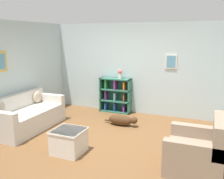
# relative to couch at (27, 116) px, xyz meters

# --- Properties ---
(ground_plane) EXTENTS (14.00, 14.00, 0.00)m
(ground_plane) POSITION_rel_couch_xyz_m (2.05, 0.08, -0.32)
(ground_plane) COLOR brown
(wall_back) EXTENTS (5.60, 0.13, 2.60)m
(wall_back) POSITION_rel_couch_xyz_m (2.05, 2.33, 0.98)
(wall_back) COLOR silver
(wall_back) RESTS_ON ground_plane
(wall_left) EXTENTS (0.13, 5.00, 2.60)m
(wall_left) POSITION_rel_couch_xyz_m (-0.50, 0.08, 0.99)
(wall_left) COLOR silver
(wall_left) RESTS_ON ground_plane
(couch) EXTENTS (0.87, 1.90, 0.85)m
(couch) POSITION_rel_couch_xyz_m (0.00, 0.00, 0.00)
(couch) COLOR beige
(couch) RESTS_ON ground_plane
(bookshelf) EXTENTS (0.93, 0.29, 1.02)m
(bookshelf) POSITION_rel_couch_xyz_m (1.49, 2.13, 0.20)
(bookshelf) COLOR #2D6B56
(bookshelf) RESTS_ON ground_plane
(recliner_chair) EXTENTS (0.90, 1.00, 0.93)m
(recliner_chair) POSITION_rel_couch_xyz_m (3.99, -0.44, 0.01)
(recliner_chair) COLOR gray
(recliner_chair) RESTS_ON ground_plane
(coffee_table) EXTENTS (0.59, 0.57, 0.47)m
(coffee_table) POSITION_rel_couch_xyz_m (1.64, -0.74, -0.07)
(coffee_table) COLOR silver
(coffee_table) RESTS_ON ground_plane
(dog) EXTENTS (0.91, 0.25, 0.28)m
(dog) POSITION_rel_couch_xyz_m (2.07, 1.07, -0.17)
(dog) COLOR #472D19
(dog) RESTS_ON ground_plane
(vase) EXTENTS (0.13, 0.13, 0.28)m
(vase) POSITION_rel_couch_xyz_m (1.63, 2.11, 0.86)
(vase) COLOR silver
(vase) RESTS_ON bookshelf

